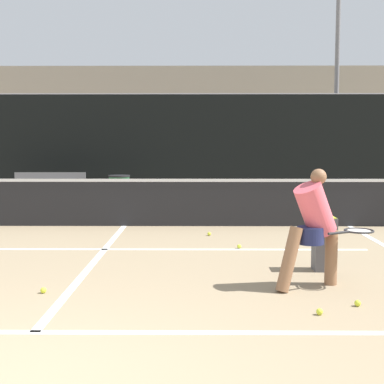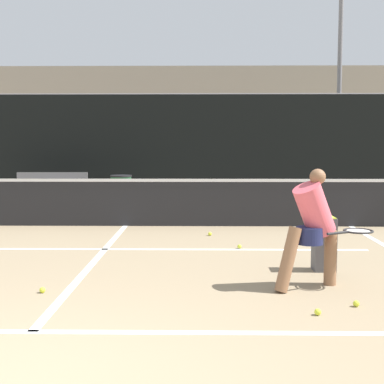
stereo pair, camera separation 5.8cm
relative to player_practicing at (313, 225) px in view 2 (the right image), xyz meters
name	(u,v)px [view 2 (the right image)]	position (x,y,z in m)	size (l,w,h in m)	color
court_baseline_near	(32,332)	(-2.80, -1.50, -0.74)	(11.00, 0.10, 0.01)	white
court_service_line	(105,249)	(-2.80, 2.16, -0.74)	(8.25, 0.10, 0.01)	white
court_center_mark	(97,258)	(-2.80, 1.49, -0.74)	(0.10, 5.98, 0.01)	white
net	(125,201)	(-2.80, 4.48, -0.23)	(11.09, 0.09, 1.07)	slate
fence_back	(148,147)	(-2.80, 9.20, 0.77)	(24.00, 0.06, 3.04)	black
player_practicing	(313,225)	(0.00, 0.00, 0.00)	(1.24, 0.54, 1.39)	#8C6042
tennis_ball_scattered_1	(210,234)	(-1.13, 3.40, -0.71)	(0.07, 0.07, 0.07)	#D1E033
tennis_ball_scattered_3	(318,312)	(-0.15, -1.00, -0.71)	(0.07, 0.07, 0.07)	#D1E033
tennis_ball_scattered_4	(239,246)	(-0.68, 2.25, -0.71)	(0.07, 0.07, 0.07)	#D1E033
tennis_ball_scattered_5	(356,304)	(0.30, -0.72, -0.71)	(0.07, 0.07, 0.07)	#D1E033
tennis_ball_scattered_7	(42,290)	(-3.07, -0.27, -0.71)	(0.07, 0.07, 0.07)	#D1E033
ball_hopper	(324,242)	(0.33, 0.84, -0.37)	(0.28, 0.28, 0.71)	#4C4C51
courtside_bench	(51,187)	(-5.27, 8.04, -0.26)	(1.90, 0.41, 0.86)	slate
trash_bin	(121,190)	(-3.38, 7.85, -0.34)	(0.57, 0.57, 0.80)	#28603D
parked_car	(62,171)	(-6.17, 12.68, -0.10)	(1.66, 3.96, 1.52)	silver
floodlight_mast	(341,19)	(3.56, 12.90, 5.16)	(1.10, 0.24, 9.43)	slate
tree_west	(346,113)	(4.98, 17.13, 2.17)	(2.87, 2.87, 3.41)	brown
building_far	(175,119)	(-2.80, 25.99, 2.24)	(36.00, 2.40, 5.96)	gray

